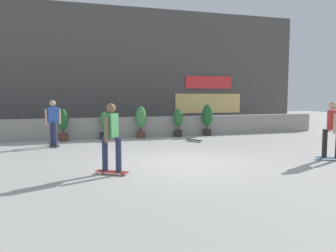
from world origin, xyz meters
The scene contains 12 objects.
ground_plane centered at (0.00, 0.00, 0.00)m, with size 48.00×48.00×0.00m, color #B2AFA8.
planter_wall centered at (0.00, 6.00, 0.45)m, with size 18.00×0.40×0.90m, color gray.
building_backdrop centered at (0.01, 10.00, 3.25)m, with size 20.00×2.08×6.50m.
potted_plant_0 centered at (-3.28, 5.55, 0.73)m, with size 0.42×0.42×1.31m.
potted_plant_1 centered at (-1.61, 5.55, 0.62)m, with size 0.36×0.36×1.19m.
potted_plant_2 centered at (-0.03, 5.55, 0.79)m, with size 0.46×0.46×1.39m.
potted_plant_3 centered at (1.69, 5.55, 0.71)m, with size 0.41×0.41×1.29m.
potted_plant_4 centered at (3.12, 5.55, 0.84)m, with size 0.49×0.49×1.45m.
skater_far_left centered at (-2.07, -0.75, 0.94)m, with size 0.77×0.62×1.70m.
skater_by_wall_right centered at (-3.59, 4.14, 0.94)m, with size 0.54×0.82×1.70m.
skater_far_right centered at (4.25, -0.83, 0.94)m, with size 0.80×0.55×1.70m.
skateboard_near_camera centered at (1.80, 3.88, 0.06)m, with size 0.55×0.80×0.08m.
Camera 1 is at (-3.00, -8.53, 1.90)m, focal length 35.23 mm.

